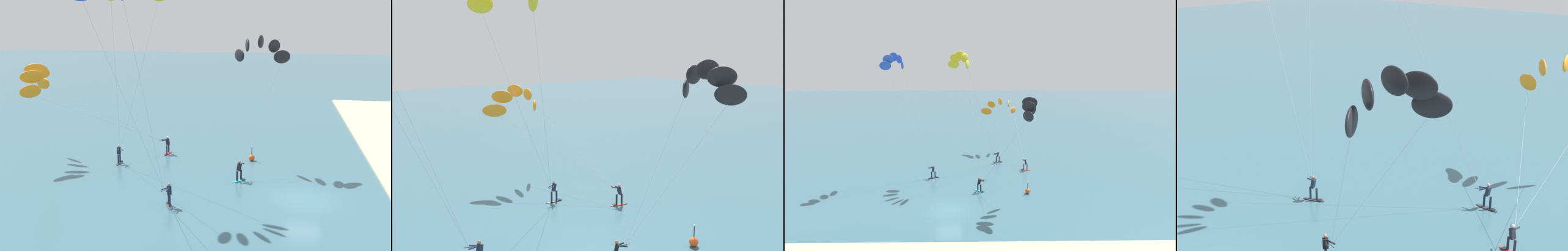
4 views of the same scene
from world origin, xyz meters
TOP-DOWN VIEW (x-y plane):
  - kitesurfer_nearshore at (8.28, 3.70)m, footprint 7.22×4.95m
  - kitesurfer_mid_water at (6.95, 22.87)m, footprint 6.78×13.08m
  - kitesurfer_downwind at (1.06, 12.39)m, footprint 7.72×5.86m
  - marker_buoy at (8.66, 4.16)m, footprint 0.56×0.56m

SIDE VIEW (x-z plane):
  - marker_buoy at x=8.66m, z-range -0.39..0.99m
  - kitesurfer_mid_water at x=6.95m, z-range 2.71..11.27m
  - kitesurfer_nearshore at x=8.28m, z-range 3.98..15.10m
  - kitesurfer_downwind at x=1.06m, z-range 6.20..22.22m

